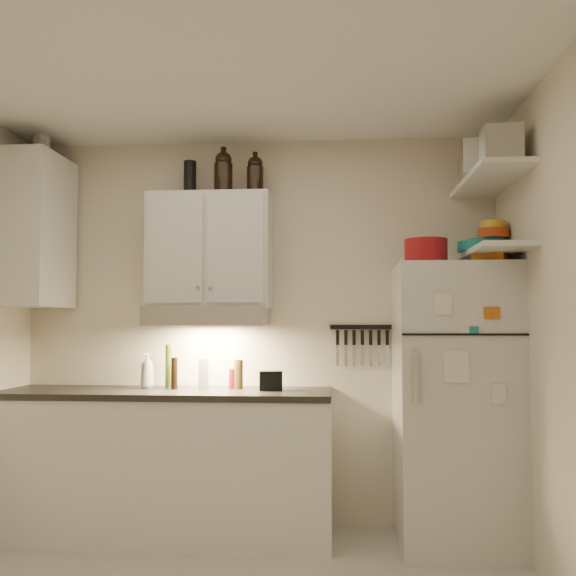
{
  "coord_description": "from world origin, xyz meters",
  "views": [
    {
      "loc": [
        0.53,
        -2.84,
        1.33
      ],
      "look_at": [
        0.25,
        0.9,
        1.55
      ],
      "focal_mm": 40.0,
      "sensor_mm": 36.0,
      "label": 1
    }
  ],
  "objects": [
    {
      "name": "ceiling",
      "position": [
        0.0,
        0.0,
        2.61
      ],
      "size": [
        3.2,
        3.0,
        0.02
      ],
      "primitive_type": "cube",
      "color": "white",
      "rests_on": "ground"
    },
    {
      "name": "back_wall",
      "position": [
        0.0,
        1.51,
        1.3
      ],
      "size": [
        3.2,
        0.02,
        2.6
      ],
      "primitive_type": "cube",
      "color": "beige",
      "rests_on": "ground"
    },
    {
      "name": "base_cabinet",
      "position": [
        -0.55,
        1.2,
        0.44
      ],
      "size": [
        2.1,
        0.6,
        0.88
      ],
      "primitive_type": "cube",
      "color": "silver",
      "rests_on": "floor"
    },
    {
      "name": "countertop",
      "position": [
        -0.55,
        1.2,
        0.9
      ],
      "size": [
        2.1,
        0.62,
        0.04
      ],
      "primitive_type": "cube",
      "color": "black",
      "rests_on": "base_cabinet"
    },
    {
      "name": "upper_cabinet",
      "position": [
        -0.3,
        1.33,
        1.83
      ],
      "size": [
        0.8,
        0.33,
        0.75
      ],
      "primitive_type": "cube",
      "color": "silver",
      "rests_on": "back_wall"
    },
    {
      "name": "side_cabinet",
      "position": [
        -1.44,
        1.2,
        1.95
      ],
      "size": [
        0.33,
        0.55,
        1.0
      ],
      "primitive_type": "cube",
      "color": "silver",
      "rests_on": "left_wall"
    },
    {
      "name": "range_hood",
      "position": [
        -0.3,
        1.27,
        1.39
      ],
      "size": [
        0.76,
        0.46,
        0.12
      ],
      "primitive_type": "cube",
      "color": "silver",
      "rests_on": "back_wall"
    },
    {
      "name": "fridge",
      "position": [
        1.25,
        1.16,
        0.85
      ],
      "size": [
        0.7,
        0.68,
        1.7
      ],
      "primitive_type": "cube",
      "color": "silver",
      "rests_on": "floor"
    },
    {
      "name": "shelf_hi",
      "position": [
        1.45,
        1.02,
        2.2
      ],
      "size": [
        0.3,
        0.95,
        0.03
      ],
      "primitive_type": "cube",
      "color": "silver",
      "rests_on": "right_wall"
    },
    {
      "name": "shelf_lo",
      "position": [
        1.45,
        1.02,
        1.76
      ],
      "size": [
        0.3,
        0.95,
        0.03
      ],
      "primitive_type": "cube",
      "color": "silver",
      "rests_on": "right_wall"
    },
    {
      "name": "knife_strip",
      "position": [
        0.7,
        1.49,
        1.32
      ],
      "size": [
        0.42,
        0.02,
        0.03
      ],
      "primitive_type": "cube",
      "color": "black",
      "rests_on": "back_wall"
    },
    {
      "name": "dutch_oven",
      "position": [
        1.07,
        1.05,
        1.77
      ],
      "size": [
        0.31,
        0.31,
        0.15
      ],
      "primitive_type": "cylinder",
      "rotation": [
        0.0,
        0.0,
        -0.23
      ],
      "color": "maroon",
      "rests_on": "fridge"
    },
    {
      "name": "book_stack",
      "position": [
        1.44,
        0.97,
        1.74
      ],
      "size": [
        0.25,
        0.27,
        0.07
      ],
      "primitive_type": "cube",
      "rotation": [
        0.0,
        0.0,
        -0.42
      ],
      "color": "#B65B16",
      "rests_on": "fridge"
    },
    {
      "name": "spice_jar",
      "position": [
        1.37,
        1.09,
        1.74
      ],
      "size": [
        0.06,
        0.06,
        0.09
      ],
      "primitive_type": "cylinder",
      "rotation": [
        0.0,
        0.0,
        -0.17
      ],
      "color": "silver",
      "rests_on": "fridge"
    },
    {
      "name": "stock_pot",
      "position": [
        1.44,
        1.31,
        2.3
      ],
      "size": [
        0.33,
        0.33,
        0.18
      ],
      "primitive_type": "cylinder",
      "rotation": [
        0.0,
        0.0,
        -0.41
      ],
      "color": "silver",
      "rests_on": "shelf_hi"
    },
    {
      "name": "tin_a",
      "position": [
        1.38,
        0.94,
        2.31
      ],
      "size": [
        0.23,
        0.21,
        0.2
      ],
      "primitive_type": "cube",
      "rotation": [
        0.0,
        0.0,
        -0.2
      ],
      "color": "#AAAAAD",
      "rests_on": "shelf_hi"
    },
    {
      "name": "tin_b",
      "position": [
        1.44,
        0.72,
        2.32
      ],
      "size": [
        0.21,
        0.21,
        0.2
      ],
      "primitive_type": "cube",
      "rotation": [
        0.0,
        0.0,
        -0.04
      ],
      "color": "#AAAAAD",
      "rests_on": "shelf_hi"
    },
    {
      "name": "bowl_teal",
      "position": [
        1.48,
        1.24,
        1.82
      ],
      "size": [
        0.24,
        0.24,
        0.1
      ],
      "primitive_type": "cylinder",
      "color": "#167A78",
      "rests_on": "shelf_lo"
    },
    {
      "name": "bowl_orange",
      "position": [
        1.5,
        1.18,
        1.9
      ],
      "size": [
        0.19,
        0.19,
        0.06
      ],
      "primitive_type": "cylinder",
      "color": "#C23812",
      "rests_on": "bowl_teal"
    },
    {
      "name": "bowl_yellow",
      "position": [
        1.5,
        1.18,
        1.95
      ],
      "size": [
        0.15,
        0.15,
        0.05
      ],
      "primitive_type": "cylinder",
      "color": "gold",
      "rests_on": "bowl_orange"
    },
    {
      "name": "plates",
      "position": [
        1.38,
        1.06,
        1.8
      ],
      "size": [
        0.29,
        0.29,
        0.06
      ],
      "primitive_type": "cylinder",
      "rotation": [
        0.0,
        0.0,
        0.3
      ],
      "color": "#167A78",
      "rests_on": "shelf_lo"
    },
    {
      "name": "growler_a",
      "position": [
        -0.21,
        1.32,
        2.35
      ],
      "size": [
        0.14,
        0.14,
        0.29
      ],
      "primitive_type": null,
      "rotation": [
        0.0,
        0.0,
        0.13
      ],
      "color": "black",
      "rests_on": "upper_cabinet"
    },
    {
      "name": "growler_b",
      "position": [
        -0.0,
        1.35,
        2.33
      ],
      "size": [
        0.15,
        0.15,
        0.26
      ],
      "primitive_type": null,
      "rotation": [
        0.0,
        0.0,
        -0.43
      ],
      "color": "black",
      "rests_on": "upper_cabinet"
    },
    {
      "name": "thermos_a",
      "position": [
        -0.45,
        1.39,
        2.3
      ],
      "size": [
        0.07,
        0.07,
        0.2
      ],
      "primitive_type": "cylinder",
      "rotation": [
        0.0,
        0.0,
        -0.04
      ],
      "color": "black",
      "rests_on": "upper_cabinet"
    },
    {
      "name": "thermos_b",
      "position": [
        -0.45,
        1.39,
        2.32
      ],
      "size": [
        0.11,
        0.11,
        0.24
      ],
      "primitive_type": "cylinder",
      "rotation": [
        0.0,
        0.0,
        0.41
      ],
      "color": "black",
      "rests_on": "upper_cabinet"
    },
    {
      "name": "side_jar",
      "position": [
        -1.44,
        1.27,
        2.53
      ],
      "size": [
        0.15,
        0.15,
        0.15
      ],
      "primitive_type": "cylinder",
      "rotation": [
        0.0,
        0.0,
        0.33
      ],
      "color": "silver",
      "rests_on": "side_cabinet"
    },
    {
      "name": "soap_bottle",
      "position": [
        -0.7,
        1.29,
        1.05
      ],
      "size": [
        0.13,
        0.13,
        0.26
      ],
      "primitive_type": "imported",
      "rotation": [
        0.0,
        0.0,
        -0.38
      ],
      "color": "silver",
      "rests_on": "countertop"
    },
    {
      "name": "pepper_mill",
      "position": [
        -0.1,
        1.3,
        1.01
      ],
      "size": [
        0.07,
        0.07,
        0.19
      ],
      "primitive_type": "cylinder",
      "rotation": [
        0.0,
        0.0,
        0.18
      ],
      "color": "brown",
      "rests_on": "countertop"
    },
    {
      "name": "oil_bottle",
      "position": [
        -0.57,
        1.32,
        1.06
      ],
      "size": [
        0.07,
        0.07,
        0.28
      ],
      "primitive_type": "cylinder",
      "rotation": [
        0.0,
        0.0,
        -0.28
      ],
      "color": "#4B6519",
      "rests_on": "countertop"
    },
    {
      "name": "vinegar_bottle",
      "position": [
        -0.51,
        1.24,
        1.02
      ],
      "size": [
        0.05,
        0.05,
        0.2
      ],
      "primitive_type": "cylinder",
      "rotation": [
        0.0,
        0.0,
        -0.33
      ],
      "color": "black",
      "rests_on": "countertop"
    },
    {
      "name": "clear_bottle",
      "position": [
        -0.33,
        1.28,
        1.02
      ],
      "size": [
        0.08,
        0.08,
        0.2
      ],
      "primitive_type": "cylinder",
      "rotation": [
        0.0,
        0.0,
        -0.36
      ],
      "color": "silver",
      "rests_on": "countertop"
    },
    {
      "name": "red_jar",
      "position": [
        -0.14,
        1.32,
        0.98
      ],
      "size": [
        0.08,
        0.08,
        0.13
      ],
      "primitive_type": "cylinder",
      "rotation": [
        0.0,
        0.0,
        0.31
      ],
      "color": "maroon",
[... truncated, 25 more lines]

